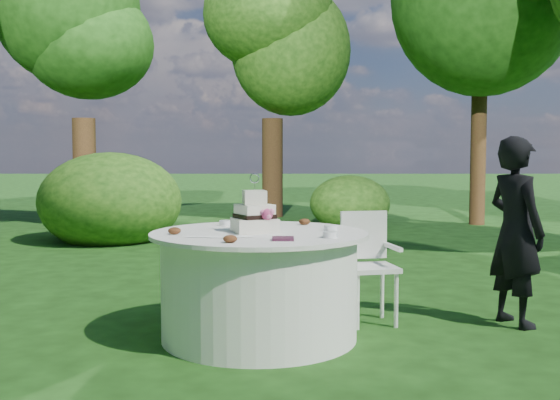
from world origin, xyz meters
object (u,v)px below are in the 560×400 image
(napkins, at_px, (283,239))
(guest, at_px, (516,231))
(cake, at_px, (255,216))
(chair, at_px, (368,257))
(table, at_px, (259,285))

(napkins, relative_size, guest, 0.10)
(napkins, distance_m, cake, 0.49)
(chair, bearing_deg, napkins, -126.65)
(guest, height_order, chair, guest)
(table, distance_m, chair, 0.97)
(chair, bearing_deg, table, -151.02)
(napkins, distance_m, guest, 1.98)
(cake, relative_size, chair, 0.48)
(table, bearing_deg, napkins, -68.94)
(napkins, bearing_deg, guest, 24.01)
(napkins, height_order, guest, guest)
(cake, bearing_deg, guest, 10.46)
(guest, xyz_separation_m, cake, (-2.00, -0.37, 0.15))
(guest, bearing_deg, napkins, 91.53)
(table, xyz_separation_m, chair, (0.84, 0.47, 0.13))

